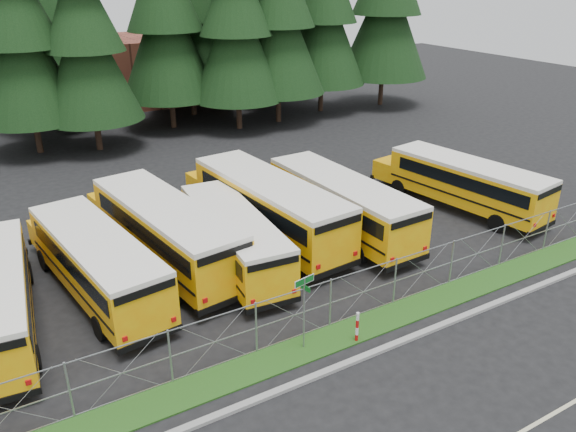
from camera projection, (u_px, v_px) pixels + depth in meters
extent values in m
plane|color=black|center=(336.00, 306.00, 21.81)|extent=(120.00, 120.00, 0.00)
cube|color=gray|center=(388.00, 347.00, 19.35)|extent=(50.00, 0.25, 0.12)
cube|color=#1D4413|center=(363.00, 327.00, 20.46)|extent=(50.00, 1.40, 0.06)
cube|color=brown|center=(153.00, 68.00, 54.87)|extent=(22.00, 10.00, 6.00)
cylinder|color=#919399|center=(304.00, 314.00, 18.81)|extent=(0.06, 0.06, 2.80)
cube|color=#0C591B|center=(304.00, 281.00, 18.29)|extent=(0.79, 0.17, 0.22)
cube|color=white|center=(304.00, 281.00, 18.29)|extent=(0.83, 0.17, 0.26)
cube|color=#0C591B|center=(304.00, 287.00, 18.39)|extent=(0.13, 0.55, 0.18)
cylinder|color=#B20C0C|center=(357.00, 327.00, 19.48)|extent=(0.11, 0.11, 1.20)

